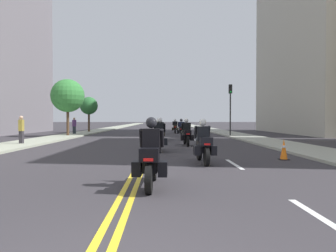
# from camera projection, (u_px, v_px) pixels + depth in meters

# --- Properties ---
(ground_plane) EXTENTS (264.00, 264.00, 0.00)m
(ground_plane) POSITION_uv_depth(u_px,v_px,m) (157.00, 129.00, 50.75)
(ground_plane) COLOR #312E32
(sidewalk_left) EXTENTS (2.84, 144.00, 0.12)m
(sidewalk_left) POSITION_uv_depth(u_px,v_px,m) (109.00, 129.00, 50.60)
(sidewalk_left) COLOR #999E8A
(sidewalk_left) RESTS_ON ground
(sidewalk_right) EXTENTS (2.84, 144.00, 0.12)m
(sidewalk_right) POSITION_uv_depth(u_px,v_px,m) (206.00, 129.00, 50.91)
(sidewalk_right) COLOR #989A8C
(sidewalk_right) RESTS_ON ground
(centreline_yellow_inner) EXTENTS (0.12, 132.00, 0.01)m
(centreline_yellow_inner) POSITION_uv_depth(u_px,v_px,m) (157.00, 129.00, 50.75)
(centreline_yellow_inner) COLOR yellow
(centreline_yellow_inner) RESTS_ON ground
(centreline_yellow_outer) EXTENTS (0.12, 132.00, 0.01)m
(centreline_yellow_outer) POSITION_uv_depth(u_px,v_px,m) (158.00, 129.00, 50.76)
(centreline_yellow_outer) COLOR yellow
(centreline_yellow_outer) RESTS_ON ground
(lane_dashes_white) EXTENTS (0.14, 56.40, 0.01)m
(lane_dashes_white) POSITION_uv_depth(u_px,v_px,m) (186.00, 135.00, 31.82)
(lane_dashes_white) COLOR silver
(lane_dashes_white) RESTS_ON ground
(building_right_1) EXTENTS (7.88, 18.92, 25.01)m
(building_right_1) POSITION_uv_depth(u_px,v_px,m) (317.00, 22.00, 35.02)
(building_right_1) COLOR #A7A394
(building_right_1) RESTS_ON ground
(motorcycle_0) EXTENTS (0.78, 2.11, 1.62)m
(motorcycle_0) POSITION_uv_depth(u_px,v_px,m) (151.00, 159.00, 7.11)
(motorcycle_0) COLOR black
(motorcycle_0) RESTS_ON ground
(motorcycle_1) EXTENTS (0.78, 2.19, 1.59)m
(motorcycle_1) POSITION_uv_depth(u_px,v_px,m) (203.00, 145.00, 11.01)
(motorcycle_1) COLOR black
(motorcycle_1) RESTS_ON ground
(motorcycle_2) EXTENTS (0.76, 2.13, 1.65)m
(motorcycle_2) POSITION_uv_depth(u_px,v_px,m) (160.00, 138.00, 15.16)
(motorcycle_2) COLOR black
(motorcycle_2) RESTS_ON ground
(motorcycle_3) EXTENTS (0.78, 2.18, 1.63)m
(motorcycle_3) POSITION_uv_depth(u_px,v_px,m) (186.00, 135.00, 18.65)
(motorcycle_3) COLOR black
(motorcycle_3) RESTS_ON ground
(motorcycle_4) EXTENTS (0.77, 2.28, 1.64)m
(motorcycle_4) POSITION_uv_depth(u_px,v_px,m) (160.00, 132.00, 23.07)
(motorcycle_4) COLOR black
(motorcycle_4) RESTS_ON ground
(motorcycle_5) EXTENTS (0.78, 2.10, 1.62)m
(motorcycle_5) POSITION_uv_depth(u_px,v_px,m) (181.00, 130.00, 27.04)
(motorcycle_5) COLOR black
(motorcycle_5) RESTS_ON ground
(motorcycle_6) EXTENTS (0.78, 2.27, 1.66)m
(motorcycle_6) POSITION_uv_depth(u_px,v_px,m) (159.00, 128.00, 31.10)
(motorcycle_6) COLOR black
(motorcycle_6) RESTS_ON ground
(motorcycle_7) EXTENTS (0.77, 2.15, 1.61)m
(motorcycle_7) POSITION_uv_depth(u_px,v_px,m) (175.00, 127.00, 35.06)
(motorcycle_7) COLOR black
(motorcycle_7) RESTS_ON ground
(traffic_cone_0) EXTENTS (0.35, 0.35, 0.82)m
(traffic_cone_0) POSITION_uv_depth(u_px,v_px,m) (284.00, 149.00, 12.00)
(traffic_cone_0) COLOR black
(traffic_cone_0) RESTS_ON ground
(traffic_light_near) EXTENTS (0.28, 0.38, 4.69)m
(traffic_light_near) POSITION_uv_depth(u_px,v_px,m) (230.00, 101.00, 27.95)
(traffic_light_near) COLOR black
(traffic_light_near) RESTS_ON ground
(pedestrian_0) EXTENTS (0.42, 0.38, 1.74)m
(pedestrian_0) POSITION_uv_depth(u_px,v_px,m) (74.00, 126.00, 31.45)
(pedestrian_0) COLOR #272E37
(pedestrian_0) RESTS_ON ground
(pedestrian_1) EXTENTS (0.24, 0.37, 1.78)m
(pedestrian_1) POSITION_uv_depth(u_px,v_px,m) (21.00, 130.00, 18.70)
(pedestrian_1) COLOR #2B282E
(pedestrian_1) RESTS_ON ground
(street_tree_0) EXTENTS (2.98, 2.98, 5.19)m
(street_tree_0) POSITION_uv_depth(u_px,v_px,m) (68.00, 96.00, 28.11)
(street_tree_0) COLOR #4C3523
(street_tree_0) RESTS_ON ground
(street_tree_1) EXTENTS (2.08, 2.08, 4.22)m
(street_tree_1) POSITION_uv_depth(u_px,v_px,m) (89.00, 106.00, 36.83)
(street_tree_1) COLOR #483625
(street_tree_1) RESTS_ON ground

